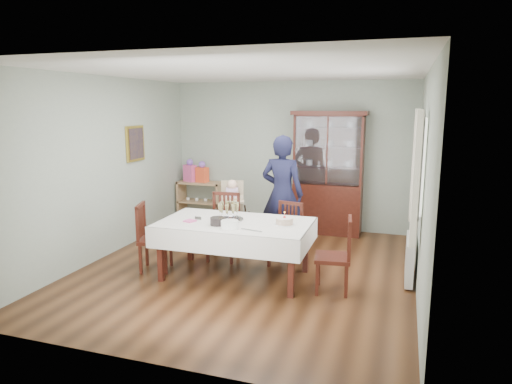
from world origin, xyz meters
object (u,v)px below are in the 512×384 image
at_px(chair_far_left, 223,240).
at_px(chair_far_right, 285,247).
at_px(dining_table, 235,249).
at_px(woman, 282,194).
at_px(chair_end_right, 334,270).
at_px(sideboard, 201,202).
at_px(china_cabinet, 328,171).
at_px(champagne_tray, 229,215).
at_px(gift_bag_orange, 202,173).
at_px(gift_bag_pink, 190,171).
at_px(high_chair, 232,221).
at_px(chair_end_left, 155,250).
at_px(birthday_cake, 285,221).

relative_size(chair_far_left, chair_far_right, 1.09).
xyz_separation_m(dining_table, woman, (0.31, 1.28, 0.53)).
bearing_deg(chair_end_right, sideboard, -138.54).
bearing_deg(chair_end_right, chair_far_left, -119.32).
height_order(china_cabinet, chair_far_left, china_cabinet).
height_order(chair_end_right, woman, woman).
distance_m(dining_table, china_cabinet, 2.77).
bearing_deg(chair_far_right, champagne_tray, -123.68).
bearing_deg(gift_bag_orange, champagne_tray, -58.43).
distance_m(woman, gift_bag_pink, 2.54).
distance_m(high_chair, gift_bag_pink, 1.99).
bearing_deg(chair_far_right, woman, 121.69).
bearing_deg(chair_end_left, woman, -63.76).
relative_size(woman, gift_bag_orange, 4.48).
xyz_separation_m(chair_far_right, high_chair, (-1.04, 0.58, 0.16)).
distance_m(china_cabinet, woman, 1.38).
xyz_separation_m(sideboard, gift_bag_orange, (0.05, -0.02, 0.58)).
relative_size(sideboard, gift_bag_orange, 2.20).
height_order(chair_end_left, woman, woman).
height_order(dining_table, chair_far_left, chair_far_left).
bearing_deg(chair_end_left, high_chair, -42.86).
xyz_separation_m(sideboard, chair_end_right, (3.02, -2.65, -0.12)).
distance_m(chair_far_right, high_chair, 1.20).
bearing_deg(high_chair, woman, -16.46).
bearing_deg(woman, birthday_cake, 110.04).
bearing_deg(sideboard, woman, -32.87).
distance_m(chair_far_right, woman, 0.93).
bearing_deg(birthday_cake, china_cabinet, 86.65).
relative_size(sideboard, birthday_cake, 3.51).
height_order(sideboard, gift_bag_orange, gift_bag_orange).
relative_size(chair_far_left, chair_end_right, 1.05).
xyz_separation_m(china_cabinet, high_chair, (-1.32, -1.31, -0.69)).
height_order(chair_far_left, chair_end_right, chair_far_left).
height_order(china_cabinet, gift_bag_pink, china_cabinet).
bearing_deg(china_cabinet, gift_bag_orange, 179.96).
distance_m(dining_table, birthday_cake, 0.79).
distance_m(chair_far_right, champagne_tray, 1.04).
bearing_deg(chair_end_right, birthday_cake, -108.49).
relative_size(chair_end_right, champagne_tray, 2.40).
bearing_deg(high_chair, chair_far_right, -48.70).
xyz_separation_m(sideboard, chair_end_left, (0.53, -2.67, -0.12)).
distance_m(dining_table, woman, 1.42).
distance_m(china_cabinet, chair_far_right, 2.10).
bearing_deg(birthday_cake, gift_bag_pink, 135.69).
xyz_separation_m(chair_end_left, chair_end_right, (2.49, 0.02, -0.00)).
height_order(china_cabinet, sideboard, china_cabinet).
distance_m(chair_end_right, gift_bag_pink, 4.23).
relative_size(chair_far_left, birthday_cake, 3.83).
xyz_separation_m(chair_far_right, gift_bag_orange, (-2.16, 1.89, 0.71)).
relative_size(china_cabinet, champagne_tray, 5.55).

